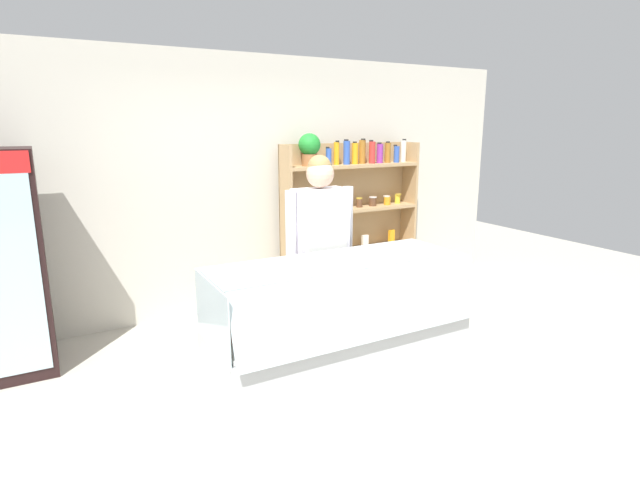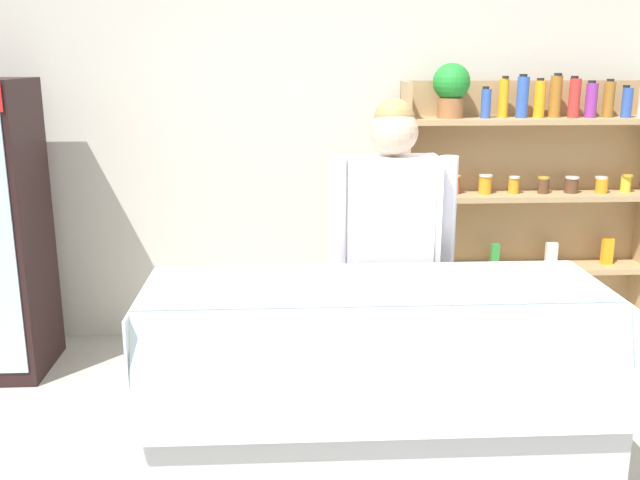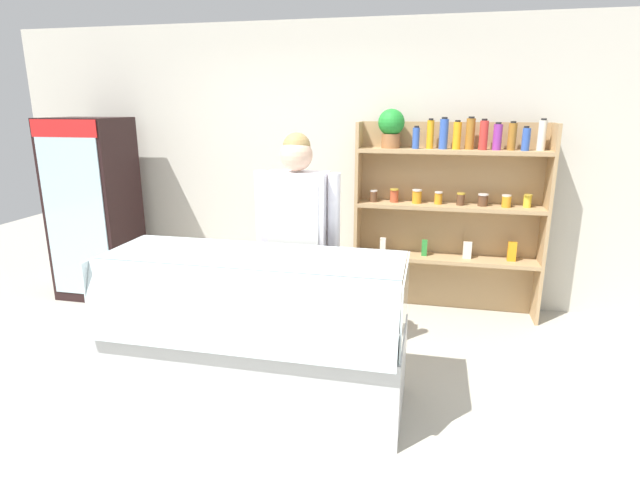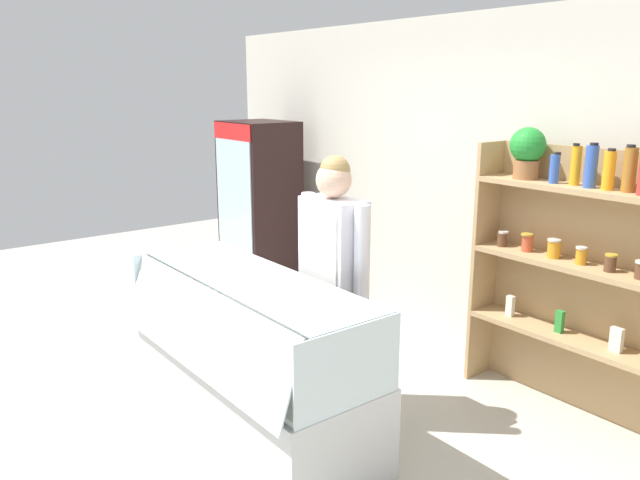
{
  "view_description": "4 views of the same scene",
  "coord_description": "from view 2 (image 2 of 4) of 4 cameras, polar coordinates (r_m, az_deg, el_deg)",
  "views": [
    {
      "loc": [
        -1.96,
        -2.97,
        1.97
      ],
      "look_at": [
        -0.08,
        0.41,
        1.08
      ],
      "focal_mm": 28.0,
      "sensor_mm": 36.0,
      "label": 1
    },
    {
      "loc": [
        -0.51,
        -2.77,
        1.93
      ],
      "look_at": [
        -0.33,
        0.56,
        1.07
      ],
      "focal_mm": 40.0,
      "sensor_mm": 36.0,
      "label": 2
    },
    {
      "loc": [
        0.95,
        -2.8,
        1.93
      ],
      "look_at": [
        0.22,
        0.46,
        1.02
      ],
      "focal_mm": 28.0,
      "sensor_mm": 36.0,
      "label": 3
    },
    {
      "loc": [
        3.02,
        -1.86,
        2.17
      ],
      "look_at": [
        0.08,
        0.42,
        1.24
      ],
      "focal_mm": 35.0,
      "sensor_mm": 36.0,
      "label": 4
    }
  ],
  "objects": [
    {
      "name": "shop_clerk",
      "position": [
        3.51,
        5.75,
        -0.3
      ],
      "size": [
        0.63,
        0.25,
        1.74
      ],
      "color": "#4C4233",
      "rests_on": "ground"
    },
    {
      "name": "deli_display_case",
      "position": [
        3.25,
        4.13,
        -15.39
      ],
      "size": [
        1.95,
        0.8,
        1.01
      ],
      "color": "silver",
      "rests_on": "ground"
    },
    {
      "name": "back_wall",
      "position": [
        4.94,
        2.91,
        7.69
      ],
      "size": [
        6.8,
        0.1,
        2.7
      ],
      "primitive_type": "cube",
      "color": "beige",
      "rests_on": "ground"
    },
    {
      "name": "shelving_unit",
      "position": [
        4.97,
        15.71,
        3.92
      ],
      "size": [
        1.7,
        0.29,
        1.89
      ],
      "color": "tan",
      "rests_on": "ground"
    }
  ]
}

